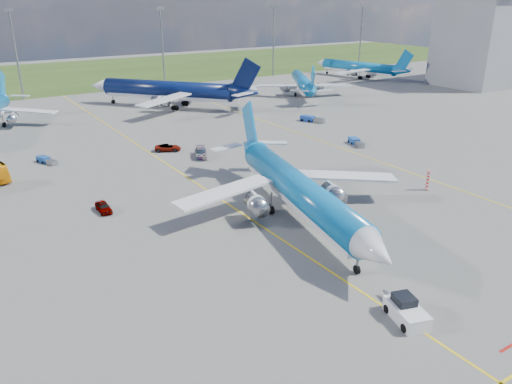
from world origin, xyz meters
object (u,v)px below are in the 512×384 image
service_car_a (104,207)px  service_car_b (168,148)px  warning_post (428,180)px  bg_jet_ne (302,95)px  main_airliner (298,219)px  service_car_c (201,153)px  pushback_tug (406,311)px  baggage_tug_w (356,142)px  bg_jet_ene (358,78)px  bg_jet_n (169,107)px  baggage_tug_c (46,160)px  baggage_tug_e (311,119)px

service_car_a → service_car_b: service_car_b is taller
warning_post → bg_jet_ne: 74.48m
main_airliner → service_car_c: 29.07m
pushback_tug → baggage_tug_w: size_ratio=1.21×
bg_jet_ene → service_car_a: (-105.47, -65.48, 0.62)m
bg_jet_n → baggage_tug_w: bearing=67.0°
service_car_b → baggage_tug_w: size_ratio=0.92×
service_car_a → baggage_tug_c: size_ratio=0.82×
bg_jet_ne → main_airliner: main_airliner is taller
bg_jet_ne → baggage_tug_c: size_ratio=8.32×
bg_jet_ene → service_car_b: 98.91m
warning_post → bg_jet_ne: (30.53, 67.92, -1.50)m
service_car_c → baggage_tug_c: (-22.71, 10.67, -0.29)m
service_car_a → baggage_tug_w: service_car_a is taller
bg_jet_ene → service_car_a: 124.15m
service_car_a → baggage_tug_c: bearing=95.0°
main_airliner → baggage_tug_e: 51.27m
bg_jet_ene → bg_jet_n: bearing=-4.7°
service_car_a → baggage_tug_e: bearing=25.0°
warning_post → pushback_tug: 32.17m
bg_jet_ene → baggage_tug_c: 114.92m
warning_post → baggage_tug_c: bearing=135.4°
main_airliner → pushback_tug: main_airliner is taller
bg_jet_ene → main_airliner: size_ratio=0.92×
bg_jet_ne → baggage_tug_w: bearing=93.2°
baggage_tug_c → baggage_tug_w: bearing=-42.5°
main_airliner → service_car_a: (-19.35, 15.01, 0.62)m
bg_jet_ne → warning_post: bearing=95.6°
bg_jet_ene → bg_jet_ne: bearing=10.0°
bg_jet_ene → main_airliner: main_airliner is taller
bg_jet_n → service_car_b: bearing=26.1°
service_car_b → baggage_tug_w: (30.64, -14.85, -0.13)m
warning_post → pushback_tug: warning_post is taller
baggage_tug_e → baggage_tug_w: bearing=-126.9°
service_car_c → main_airliner: bearing=-67.9°
service_car_c → baggage_tug_c: size_ratio=1.15×
service_car_a → service_car_c: bearing=34.5°
main_airliner → baggage_tug_w: bearing=48.2°
bg_jet_n → service_car_b: size_ratio=10.29×
service_car_c → baggage_tug_w: 28.68m
baggage_tug_e → pushback_tug: bearing=-145.7°
service_car_b → warning_post: bearing=-121.7°
service_car_b → baggage_tug_e: (35.09, 3.71, -0.06)m
bg_jet_ene → service_car_b: size_ratio=8.46×
service_car_b → service_car_c: (3.26, -6.31, 0.11)m
warning_post → main_airliner: bearing=174.6°
warning_post → bg_jet_ne: bg_jet_ne is taller
service_car_b → service_car_c: 7.10m
service_car_c → baggage_tug_e: (31.82, 10.02, -0.17)m
service_car_a → service_car_b: 26.81m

